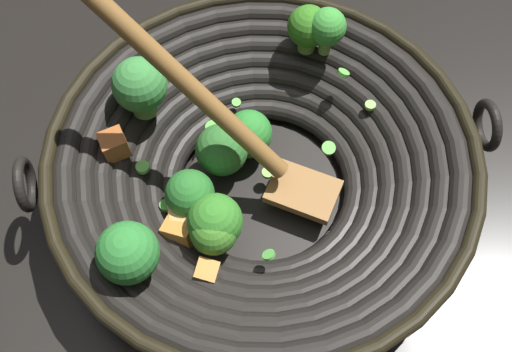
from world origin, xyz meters
name	(u,v)px	position (x,y,z in m)	size (l,w,h in m)	color
ground_plane	(262,193)	(0.00, 0.00, 0.00)	(4.00, 4.00, 0.00)	black
wok	(259,167)	(0.00, 0.00, 0.06)	(0.46, 0.43, 0.24)	black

